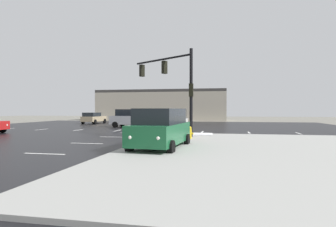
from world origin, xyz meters
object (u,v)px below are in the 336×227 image
at_px(traffic_signal_mast, 174,79).
at_px(sedan_tan, 94,118).
at_px(suv_green, 161,128).
at_px(suv_silver, 132,118).
at_px(suv_white, 173,122).
at_px(fire_hydrant, 190,132).

height_order(traffic_signal_mast, sedan_tan, traffic_signal_mast).
relative_size(suv_green, suv_silver, 1.01).
bearing_deg(suv_silver, traffic_signal_mast, 125.60).
relative_size(traffic_signal_mast, suv_white, 1.22).
relative_size(suv_white, suv_silver, 1.01).
relative_size(traffic_signal_mast, fire_hydrant, 7.64).
height_order(fire_hydrant, suv_silver, suv_silver).
distance_m(traffic_signal_mast, sedan_tan, 22.73).
distance_m(traffic_signal_mast, suv_silver, 12.58).
xyz_separation_m(fire_hydrant, suv_green, (-0.92, -4.34, 0.55)).
relative_size(traffic_signal_mast, sedan_tan, 1.33).
distance_m(suv_green, suv_silver, 18.28).
relative_size(suv_white, suv_green, 1.00).
relative_size(traffic_signal_mast, suv_green, 1.22).
height_order(traffic_signal_mast, suv_silver, traffic_signal_mast).
xyz_separation_m(suv_white, suv_silver, (-6.48, 9.94, 0.00)).
distance_m(suv_white, suv_silver, 11.86).
height_order(traffic_signal_mast, suv_green, traffic_signal_mast).
relative_size(fire_hydrant, suv_silver, 0.16).
height_order(suv_green, suv_silver, same).
bearing_deg(traffic_signal_mast, suv_white, -39.88).
bearing_deg(suv_silver, suv_green, 115.68).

